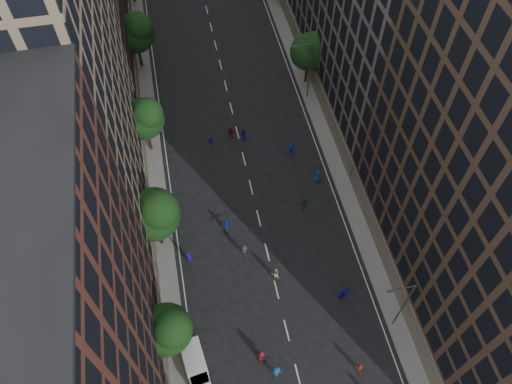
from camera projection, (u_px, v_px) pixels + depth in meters
ground at (238, 135)px, 64.72m from camera, size 240.00×240.00×0.00m
sidewalk_left at (141, 108)px, 67.49m from camera, size 4.00×105.00×0.15m
sidewalk_right at (312, 83)px, 70.31m from camera, size 4.00×105.00×0.15m
bldg_left_a at (35, 344)px, 33.86m from camera, size 14.00×22.00×30.00m
bldg_left_b at (39, 83)px, 45.78m from camera, size 14.00×26.00×34.00m
tree_left_1 at (168, 329)px, 44.12m from camera, size 4.80×4.80×8.21m
tree_left_2 at (155, 213)px, 50.24m from camera, size 5.60×5.60×9.45m
tree_left_3 at (145, 117)px, 58.60m from camera, size 5.00×5.00×8.58m
tree_left_4 at (135, 32)px, 67.40m from camera, size 5.40×5.40×9.08m
tree_right_a at (310, 50)px, 65.90m from camera, size 5.00×5.00×8.39m
streetlamp_near at (403, 304)px, 45.90m from camera, size 2.64×0.22×9.06m
streetlamp_far at (308, 68)px, 64.54m from camera, size 2.64×0.22×9.06m
cargo_van at (195, 363)px, 46.68m from camera, size 2.59×4.57×2.31m
skater_3 at (276, 372)px, 46.45m from camera, size 1.27×0.74×1.95m
skater_4 at (205, 372)px, 46.55m from camera, size 1.05×0.52×1.72m
skater_5 at (343, 294)px, 50.99m from camera, size 1.80×0.81×1.87m
skater_6 at (262, 356)px, 47.43m from camera, size 0.84×0.56×1.70m
skater_7 at (360, 368)px, 46.88m from camera, size 0.65×0.51×1.55m
skater_8 at (275, 274)px, 52.36m from camera, size 0.98×0.84×1.75m
skater_9 at (244, 250)px, 54.02m from camera, size 1.23×0.96×1.67m
skater_10 at (305, 205)px, 57.32m from camera, size 1.20×0.73×1.92m
skater_11 at (226, 226)px, 55.86m from camera, size 1.51×0.79×1.56m
skater_12 at (318, 176)px, 59.86m from camera, size 0.96×0.81×1.67m
skater_13 at (189, 258)px, 53.36m from camera, size 0.82×0.69×1.91m
skater_14 at (243, 135)px, 63.67m from camera, size 1.00×0.89×1.70m
skater_15 at (291, 149)px, 62.14m from camera, size 1.38×1.09×1.87m
skater_16 at (211, 142)px, 63.10m from camera, size 0.90×0.39×1.52m
skater_17 at (231, 132)px, 63.97m from camera, size 1.52×1.04×1.58m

